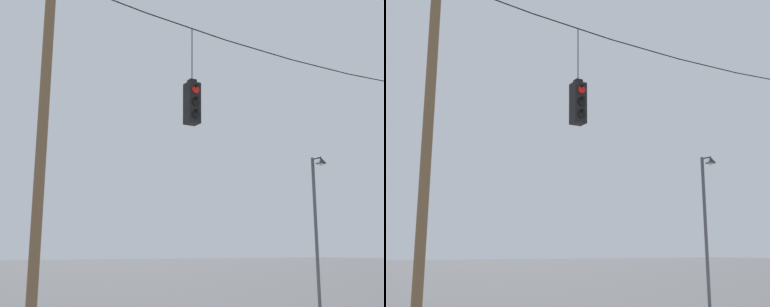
# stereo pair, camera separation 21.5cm
# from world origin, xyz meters

# --- Properties ---
(utility_pole_left) EXTENTS (0.22, 0.22, 8.50)m
(utility_pole_left) POSITION_xyz_m (-8.21, -0.46, 4.24)
(utility_pole_left) COLOR brown
(utility_pole_left) RESTS_ON ground_plane
(span_wire) EXTENTS (16.43, 0.03, 0.58)m
(span_wire) POSITION_xyz_m (0.00, -0.46, 7.75)
(span_wire) COLOR black
(traffic_light_near_left_pole) EXTENTS (0.34, 0.58, 2.58)m
(traffic_light_near_left_pole) POSITION_xyz_m (-4.55, -0.46, 5.71)
(traffic_light_near_left_pole) COLOR black
(street_lamp) EXTENTS (0.39, 0.69, 5.48)m
(street_lamp) POSITION_xyz_m (2.50, 2.51, 3.67)
(street_lamp) COLOR #515156
(street_lamp) RESTS_ON ground_plane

